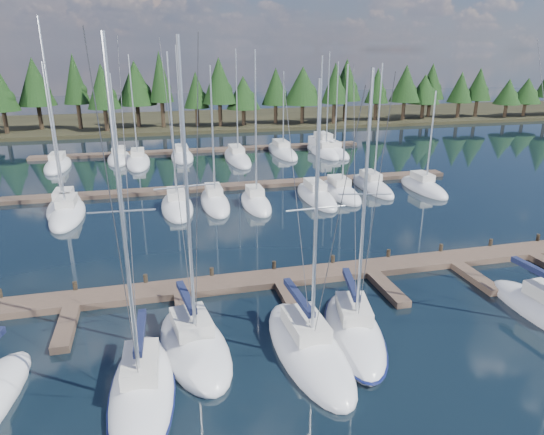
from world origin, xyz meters
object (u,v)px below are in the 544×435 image
object	(u,v)px
main_dock	(281,283)
front_sailboat_4	(354,331)
front_sailboat_2	(194,345)
motor_yacht_right	(322,148)
front_sailboat_1	(142,390)
front_sailboat_3	(308,348)

from	to	relation	value
main_dock	front_sailboat_4	distance (m)	6.61
main_dock	front_sailboat_2	bearing A→B (deg)	-136.06
front_sailboat_2	motor_yacht_right	xyz separation A→B (m)	(22.20, 44.63, 0.18)
front_sailboat_1	front_sailboat_2	size ratio (longest dim) A/B	1.00
front_sailboat_1	front_sailboat_4	size ratio (longest dim) A/B	1.09
front_sailboat_1	motor_yacht_right	distance (m)	53.41
front_sailboat_1	motor_yacht_right	xyz separation A→B (m)	(24.60, 47.41, 0.18)
front_sailboat_3	front_sailboat_1	bearing A→B (deg)	-170.61
main_dock	motor_yacht_right	world-z (taller)	motor_yacht_right
motor_yacht_right	front_sailboat_3	bearing A→B (deg)	-110.19
front_sailboat_1	motor_yacht_right	bearing A→B (deg)	62.57
front_sailboat_3	front_sailboat_4	size ratio (longest dim) A/B	0.98
front_sailboat_2	front_sailboat_3	xyz separation A→B (m)	(5.23, -1.52, -0.02)
front_sailboat_2	front_sailboat_4	world-z (taller)	front_sailboat_2
motor_yacht_right	front_sailboat_4	bearing A→B (deg)	-107.48
main_dock	motor_yacht_right	size ratio (longest dim) A/B	4.93
main_dock	motor_yacht_right	bearing A→B (deg)	67.18
front_sailboat_3	motor_yacht_right	size ratio (longest dim) A/B	1.51
front_sailboat_2	front_sailboat_3	world-z (taller)	front_sailboat_2
main_dock	front_sailboat_1	xyz separation A→B (m)	(-8.16, -8.33, 0.09)
main_dock	motor_yacht_right	distance (m)	42.40
front_sailboat_2	front_sailboat_3	bearing A→B (deg)	-16.21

